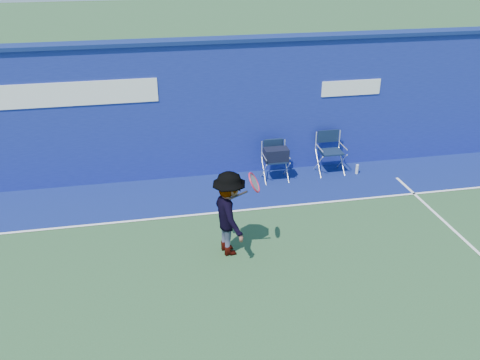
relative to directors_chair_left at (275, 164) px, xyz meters
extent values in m
plane|color=#294D2B|center=(-1.73, -4.48, -0.38)|extent=(80.00, 80.00, 0.00)
cube|color=navy|center=(-1.73, 0.72, 1.12)|extent=(24.00, 0.40, 3.00)
cube|color=navy|center=(-1.73, 0.72, 2.66)|extent=(24.00, 0.50, 0.08)
cube|color=white|center=(-4.73, 0.51, 1.72)|extent=(4.50, 0.02, 0.50)
cube|color=white|center=(1.87, 0.51, 1.52)|extent=(1.40, 0.02, 0.35)
cube|color=navy|center=(-1.73, -0.38, -0.38)|extent=(24.00, 1.80, 0.01)
cube|color=white|center=(-1.73, -1.28, -0.37)|extent=(24.00, 0.06, 0.01)
cube|color=#0E1B35|center=(0.00, -0.01, 0.10)|extent=(0.47, 0.40, 0.03)
cube|color=silver|center=(0.00, 0.22, 0.29)|extent=(0.53, 0.02, 0.39)
cube|color=#0E1B35|center=(0.00, 0.22, 0.37)|extent=(0.47, 0.03, 0.27)
cube|color=black|center=(0.00, -0.04, 0.25)|extent=(0.53, 0.31, 0.29)
cube|color=#0E1B35|center=(0.00, 0.22, 0.41)|extent=(0.39, 0.06, 0.21)
cube|color=#0E1B35|center=(1.35, 0.12, 0.14)|extent=(0.51, 0.43, 0.03)
cube|color=silver|center=(1.35, 0.37, 0.35)|extent=(0.58, 0.03, 0.42)
cube|color=#0E1B35|center=(1.35, 0.37, 0.44)|extent=(0.51, 0.03, 0.29)
cylinder|color=silver|center=(1.95, -0.08, -0.27)|extent=(0.07, 0.07, 0.23)
imported|color=#EA4738|center=(-1.52, -2.67, 0.38)|extent=(0.73, 1.08, 1.54)
torus|color=red|center=(-1.12, -2.79, 1.00)|extent=(0.30, 0.41, 0.34)
cylinder|color=gray|center=(-1.12, -2.79, 1.00)|extent=(0.24, 0.34, 0.28)
cylinder|color=black|center=(-1.40, -2.88, 0.84)|extent=(0.31, 0.13, 0.19)
camera|label=1|loc=(-2.78, -10.07, 4.70)|focal=38.00mm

